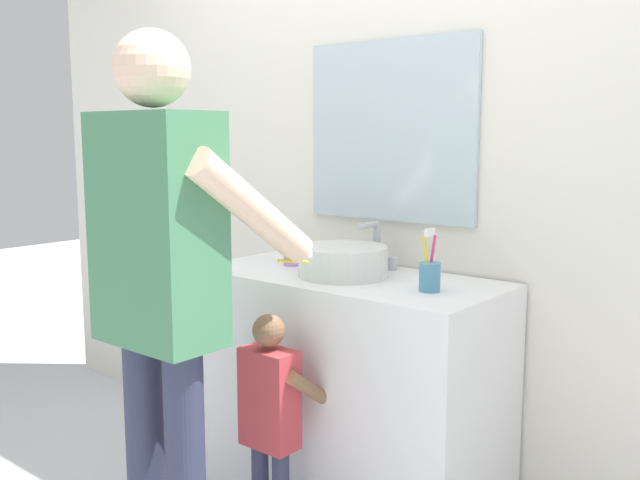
% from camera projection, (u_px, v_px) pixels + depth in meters
% --- Properties ---
extents(back_wall, '(4.40, 0.10, 2.70)m').
position_uv_depth(back_wall, '(397.00, 147.00, 2.77)').
color(back_wall, silver).
rests_on(back_wall, ground).
extents(vanity_cabinet, '(1.15, 0.54, 0.89)m').
position_uv_depth(vanity_cabinet, '(346.00, 392.00, 2.66)').
color(vanity_cabinet, white).
rests_on(vanity_cabinet, ground).
extents(sink_basin, '(0.32, 0.32, 0.11)m').
position_uv_depth(sink_basin, '(343.00, 261.00, 2.57)').
color(sink_basin, silver).
rests_on(sink_basin, vanity_cabinet).
extents(faucet, '(0.18, 0.14, 0.18)m').
position_uv_depth(faucet, '(375.00, 247.00, 2.72)').
color(faucet, '#B7BABF').
rests_on(faucet, vanity_cabinet).
extents(toothbrush_cup, '(0.07, 0.07, 0.21)m').
position_uv_depth(toothbrush_cup, '(430.00, 275.00, 2.32)').
color(toothbrush_cup, '#4C8EB2').
rests_on(toothbrush_cup, vanity_cabinet).
extents(soap_bottle, '(0.06, 0.06, 0.17)m').
position_uv_depth(soap_bottle, '(291.00, 249.00, 2.78)').
color(soap_bottle, '#B27FC6').
rests_on(soap_bottle, vanity_cabinet).
extents(child_toddler, '(0.25, 0.25, 0.83)m').
position_uv_depth(child_toddler, '(271.00, 412.00, 2.35)').
color(child_toddler, '#2D334C').
rests_on(child_toddler, ground).
extents(adult_parent, '(0.53, 0.55, 1.70)m').
position_uv_depth(adult_parent, '(163.00, 264.00, 2.12)').
color(adult_parent, '#2D334C').
rests_on(adult_parent, ground).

